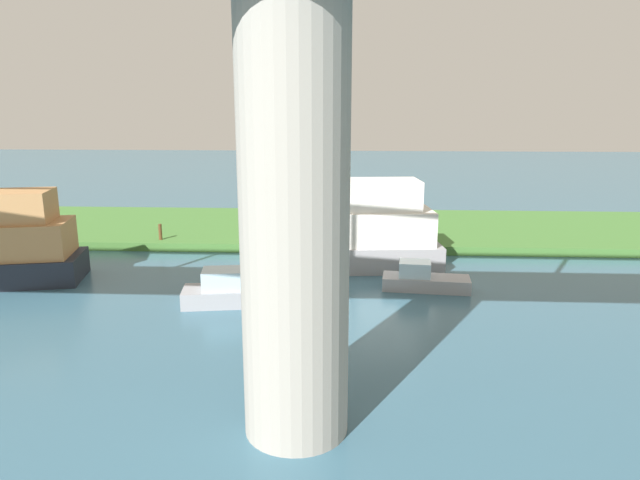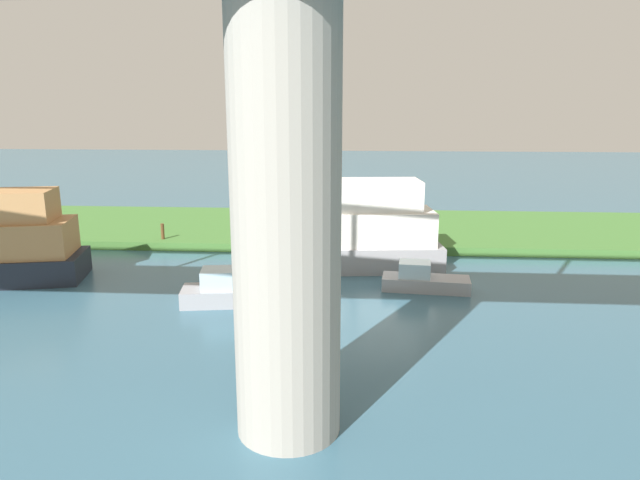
% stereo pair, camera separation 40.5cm
% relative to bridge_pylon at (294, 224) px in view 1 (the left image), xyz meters
% --- Properties ---
extents(ground_plane, '(160.00, 160.00, 0.00)m').
position_rel_bridge_pylon_xyz_m(ground_plane, '(1.13, -18.16, -5.49)').
color(ground_plane, '#386075').
extents(grassy_bank, '(80.00, 12.00, 0.50)m').
position_rel_bridge_pylon_xyz_m(grassy_bank, '(1.13, -24.16, -5.24)').
color(grassy_bank, '#427533').
rests_on(grassy_bank, ground).
extents(bridge_pylon, '(2.67, 2.67, 10.98)m').
position_rel_bridge_pylon_xyz_m(bridge_pylon, '(0.00, 0.00, 0.00)').
color(bridge_pylon, '#9E998E').
rests_on(bridge_pylon, ground).
extents(person_on_bank, '(0.49, 0.49, 1.39)m').
position_rel_bridge_pylon_xyz_m(person_on_bank, '(-1.68, -21.40, -4.29)').
color(person_on_bank, '#2D334C').
rests_on(person_on_bank, grassy_bank).
extents(mooring_post, '(0.20, 0.20, 0.95)m').
position_rel_bridge_pylon_xyz_m(mooring_post, '(10.02, -19.10, -4.52)').
color(mooring_post, brown).
rests_on(mooring_post, grassy_bank).
extents(motorboat_white, '(10.20, 4.31, 5.07)m').
position_rel_bridge_pylon_xyz_m(motorboat_white, '(-1.42, -15.49, -3.62)').
color(motorboat_white, '#99999E').
rests_on(motorboat_white, ground).
extents(motorboat_red, '(4.10, 1.81, 1.32)m').
position_rel_bridge_pylon_xyz_m(motorboat_red, '(-4.75, -11.92, -5.02)').
color(motorboat_red, '#99999E').
rests_on(motorboat_red, ground).
extents(skiff_small, '(4.82, 2.32, 1.54)m').
position_rel_bridge_pylon_xyz_m(skiff_small, '(3.61, -9.49, -4.94)').
color(skiff_small, '#99999E').
rests_on(skiff_small, ground).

